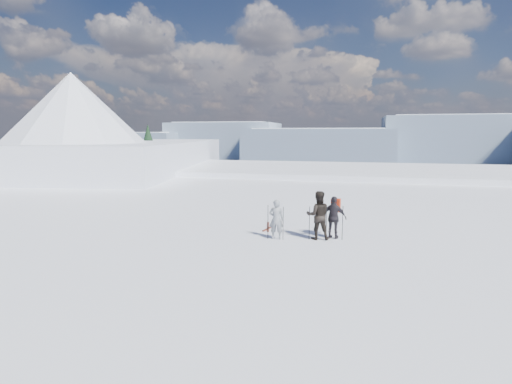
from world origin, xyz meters
TOP-DOWN VIEW (x-y plane):
  - lake_basin at (0.00, 30.00)m, footprint 820.00×820.00m
  - far_mountain_range at (29.60, 454.78)m, footprint 770.00×110.00m
  - near_ridge at (-26.55, 29.19)m, footprint 31.37×35.68m
  - skier_grey at (-1.91, 3.53)m, footprint 0.56×0.39m
  - skier_dark at (-0.39, 3.88)m, footprint 0.99×0.84m
  - skier_pack at (0.17, 4.12)m, footprint 0.99×0.54m
  - backpack at (0.21, 4.37)m, footprint 0.37×0.25m
  - ski_poles at (-0.71, 3.75)m, footprint 2.74×0.63m
  - skis_loose at (-2.54, 5.34)m, footprint 0.58×1.68m

SIDE VIEW (x-z plane):
  - far_mountain_range at x=29.60m, z-range -33.69..19.31m
  - lake_basin at x=0.00m, z-range -42.31..29.31m
  - near_ridge at x=-26.55m, z-range -16.33..9.30m
  - skis_loose at x=-2.54m, z-range 0.00..0.03m
  - ski_poles at x=-0.71m, z-range -0.01..1.28m
  - skier_grey at x=-1.91m, z-range 0.00..1.50m
  - skier_pack at x=0.17m, z-range 0.00..1.61m
  - skier_dark at x=-0.39m, z-range 0.00..1.82m
  - backpack at x=0.21m, z-range 1.61..2.11m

